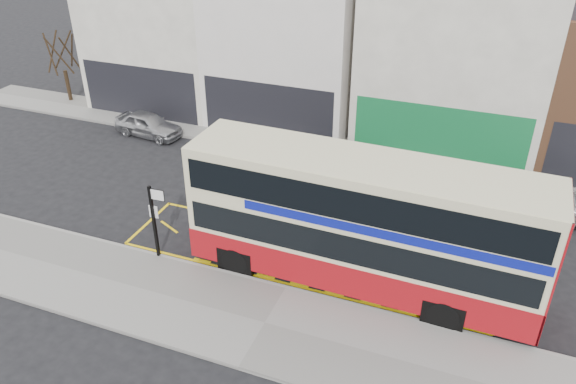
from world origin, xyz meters
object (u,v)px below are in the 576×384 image
at_px(double_decker_bus, 363,222).
at_px(street_tree_left, 59,43).
at_px(street_tree_right, 526,101).
at_px(car_silver, 148,124).
at_px(car_grey, 335,158).
at_px(bus_stop_post, 155,215).
at_px(car_white, 547,199).

bearing_deg(double_decker_bus, street_tree_left, 155.02).
xyz_separation_m(street_tree_left, street_tree_right, (26.46, 0.61, -0.28)).
bearing_deg(street_tree_right, car_silver, -170.43).
height_order(car_silver, car_grey, car_grey).
height_order(car_grey, street_tree_left, street_tree_left).
distance_m(double_decker_bus, bus_stop_post, 7.58).
distance_m(street_tree_left, street_tree_right, 26.47).
distance_m(car_grey, street_tree_right, 9.29).
height_order(double_decker_bus, car_grey, double_decker_bus).
height_order(car_silver, street_tree_left, street_tree_left).
bearing_deg(street_tree_right, double_decker_bus, -113.26).
height_order(double_decker_bus, street_tree_left, street_tree_left).
xyz_separation_m(car_silver, street_tree_right, (18.95, 3.19, 2.83)).
distance_m(car_grey, car_white, 9.63).
xyz_separation_m(bus_stop_post, street_tree_right, (12.27, 12.70, 1.52)).
bearing_deg(car_silver, bus_stop_post, -138.48).
bearing_deg(double_decker_bus, car_grey, 114.20).
xyz_separation_m(car_white, street_tree_right, (-1.45, 3.99, 2.76)).
xyz_separation_m(car_silver, car_grey, (10.79, -0.25, 0.03)).
height_order(car_grey, street_tree_right, street_tree_right).
bearing_deg(car_silver, car_grey, -84.87).
xyz_separation_m(bus_stop_post, car_silver, (-6.68, 9.50, -1.31)).
xyz_separation_m(car_silver, car_white, (20.40, -0.80, 0.07)).
distance_m(bus_stop_post, car_grey, 10.21).
bearing_deg(street_tree_right, car_white, -70.02).
height_order(bus_stop_post, car_silver, bus_stop_post).
distance_m(double_decker_bus, car_white, 9.80).
xyz_separation_m(double_decker_bus, car_grey, (-3.31, 7.84, -1.86)).
xyz_separation_m(car_white, street_tree_left, (-27.92, 3.38, 3.04)).
bearing_deg(double_decker_bus, street_tree_right, 68.03).
bearing_deg(car_white, bus_stop_post, 124.71).
bearing_deg(bus_stop_post, car_white, 29.79).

